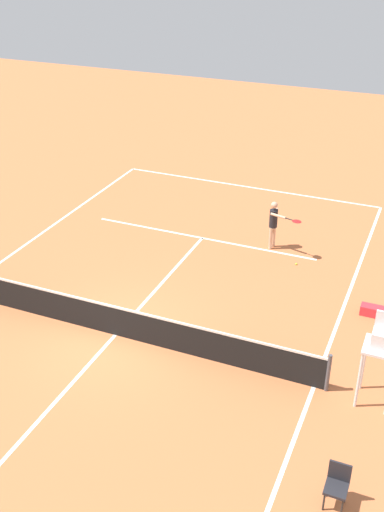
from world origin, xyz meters
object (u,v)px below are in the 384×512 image
player_serving (274,221)px  equipment_bag (374,311)px  tennis_ball (296,264)px  courtside_chair_near (337,484)px  umpire_chair (382,346)px

player_serving → equipment_bag: bearing=68.0°
player_serving → tennis_ball: (-1.06, 0.84, -1.00)m
courtside_chair_near → umpire_chair: bearing=-94.0°
player_serving → equipment_bag: player_serving is taller
courtside_chair_near → equipment_bag: bearing=-87.6°
courtside_chair_near → equipment_bag: size_ratio=1.25×
umpire_chair → courtside_chair_near: size_ratio=2.54×
player_serving → umpire_chair: size_ratio=0.72×
tennis_ball → courtside_chair_near: bearing=108.9°
player_serving → umpire_chair: 7.92m
tennis_ball → umpire_chair: size_ratio=0.03×
courtside_chair_near → equipment_bag: 7.00m
courtside_chair_near → tennis_ball: bearing=-71.1°
equipment_bag → courtside_chair_near: bearing=92.4°
umpire_chair → equipment_bag: (0.52, -3.67, -1.46)m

